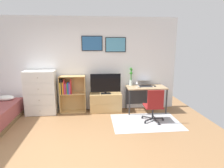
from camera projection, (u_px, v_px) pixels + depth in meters
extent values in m
plane|color=#936B44|center=(62.00, 154.00, 3.47)|extent=(7.20, 7.20, 0.00)
cube|color=white|center=(72.00, 65.00, 5.56)|extent=(6.12, 0.06, 2.70)
cube|color=black|center=(92.00, 43.00, 5.44)|extent=(0.59, 0.02, 0.42)
cube|color=#285B93|center=(92.00, 43.00, 5.43)|extent=(0.55, 0.01, 0.38)
cube|color=black|center=(116.00, 45.00, 5.51)|extent=(0.59, 0.02, 0.42)
cube|color=#4C93B7|center=(116.00, 45.00, 5.50)|extent=(0.55, 0.01, 0.38)
cube|color=#B2B7BC|center=(146.00, 122.00, 4.89)|extent=(1.70, 1.20, 0.01)
ellipsoid|color=white|center=(6.00, 98.00, 5.24)|extent=(0.44, 0.29, 0.14)
cube|color=white|center=(41.00, 93.00, 5.36)|extent=(0.83, 0.42, 1.23)
cube|color=silver|center=(40.00, 111.00, 5.24)|extent=(0.79, 0.01, 0.29)
sphere|color=#A59E8C|center=(40.00, 111.00, 5.23)|extent=(0.03, 0.03, 0.03)
cube|color=silver|center=(39.00, 100.00, 5.18)|extent=(0.79, 0.01, 0.29)
sphere|color=#A59E8C|center=(39.00, 100.00, 5.17)|extent=(0.03, 0.03, 0.03)
cube|color=silver|center=(38.00, 89.00, 5.12)|extent=(0.79, 0.01, 0.29)
sphere|color=#A59E8C|center=(38.00, 89.00, 5.10)|extent=(0.03, 0.03, 0.03)
cube|color=silver|center=(37.00, 78.00, 5.06)|extent=(0.79, 0.01, 0.29)
sphere|color=#A59E8C|center=(37.00, 78.00, 5.04)|extent=(0.03, 0.03, 0.03)
cube|color=tan|center=(60.00, 95.00, 5.49)|extent=(0.02, 0.30, 1.06)
cube|color=tan|center=(85.00, 94.00, 5.55)|extent=(0.02, 0.30, 1.06)
cube|color=tan|center=(73.00, 111.00, 5.63)|extent=(0.73, 0.30, 0.02)
cube|color=tan|center=(73.00, 93.00, 5.52)|extent=(0.69, 0.30, 0.02)
cube|color=tan|center=(72.00, 76.00, 5.41)|extent=(0.69, 0.30, 0.02)
cube|color=tan|center=(73.00, 93.00, 5.66)|extent=(0.73, 0.01, 1.06)
cube|color=gold|center=(61.00, 88.00, 5.40)|extent=(0.03, 0.17, 0.34)
cube|color=black|center=(62.00, 86.00, 5.42)|extent=(0.02, 0.23, 0.42)
cube|color=orange|center=(63.00, 88.00, 5.41)|extent=(0.03, 0.18, 0.34)
cube|color=red|center=(64.00, 87.00, 5.40)|extent=(0.03, 0.18, 0.40)
cube|color=#8C388C|center=(65.00, 89.00, 5.44)|extent=(0.02, 0.22, 0.30)
cube|color=red|center=(66.00, 88.00, 5.43)|extent=(0.02, 0.21, 0.33)
cube|color=#2D8C4C|center=(67.00, 88.00, 5.44)|extent=(0.02, 0.21, 0.32)
cube|color=#1E519E|center=(68.00, 88.00, 5.43)|extent=(0.03, 0.19, 0.33)
cube|color=#8C388C|center=(70.00, 88.00, 5.44)|extent=(0.04, 0.21, 0.32)
cube|color=red|center=(71.00, 86.00, 5.42)|extent=(0.02, 0.18, 0.43)
cube|color=tan|center=(106.00, 102.00, 5.62)|extent=(0.91, 0.40, 0.54)
cube|color=tan|center=(106.00, 105.00, 5.42)|extent=(0.91, 0.01, 0.02)
cube|color=black|center=(106.00, 93.00, 5.54)|extent=(0.28, 0.16, 0.02)
cube|color=black|center=(106.00, 92.00, 5.53)|extent=(0.06, 0.04, 0.05)
cube|color=black|center=(106.00, 83.00, 5.48)|extent=(0.86, 0.02, 0.53)
cube|color=black|center=(106.00, 83.00, 5.46)|extent=(0.83, 0.01, 0.50)
cube|color=tan|center=(146.00, 87.00, 5.54)|extent=(1.12, 0.59, 0.03)
cube|color=#2D2D30|center=(129.00, 103.00, 5.30)|extent=(0.03, 0.03, 0.71)
cube|color=#2D2D30|center=(166.00, 102.00, 5.41)|extent=(0.03, 0.03, 0.71)
cube|color=#2D2D30|center=(126.00, 97.00, 5.82)|extent=(0.03, 0.03, 0.71)
cube|color=#2D2D30|center=(160.00, 97.00, 5.93)|extent=(0.03, 0.03, 0.71)
cube|color=#2D2D30|center=(143.00, 96.00, 5.89)|extent=(1.06, 0.02, 0.50)
cylinder|color=#232326|center=(163.00, 120.00, 4.99)|extent=(0.05, 0.05, 0.05)
cube|color=#232326|center=(158.00, 118.00, 4.97)|extent=(0.28, 0.04, 0.02)
cylinder|color=#232326|center=(153.00, 116.00, 5.24)|extent=(0.05, 0.05, 0.05)
cube|color=#232326|center=(153.00, 116.00, 5.09)|extent=(0.12, 0.27, 0.02)
cylinder|color=#232326|center=(142.00, 118.00, 5.12)|extent=(0.05, 0.05, 0.05)
cube|color=#232326|center=(147.00, 117.00, 5.03)|extent=(0.24, 0.20, 0.02)
cylinder|color=#232326|center=(145.00, 123.00, 4.79)|extent=(0.05, 0.05, 0.05)
cube|color=#232326|center=(149.00, 120.00, 4.87)|extent=(0.25, 0.18, 0.02)
cylinder|color=#232326|center=(159.00, 124.00, 4.72)|extent=(0.05, 0.05, 0.05)
cube|color=#232326|center=(156.00, 120.00, 4.83)|extent=(0.11, 0.28, 0.02)
cylinder|color=#232326|center=(153.00, 112.00, 4.93)|extent=(0.04, 0.04, 0.30)
cube|color=maroon|center=(153.00, 106.00, 4.89)|extent=(0.45, 0.45, 0.03)
cube|color=maroon|center=(156.00, 99.00, 4.65)|extent=(0.40, 0.05, 0.45)
cube|color=#B7B7BC|center=(145.00, 86.00, 5.57)|extent=(0.40, 0.28, 0.01)
cube|color=black|center=(146.00, 86.00, 5.56)|extent=(0.38, 0.26, 0.00)
cube|color=#B7B7BC|center=(144.00, 81.00, 5.70)|extent=(0.40, 0.26, 0.08)
cube|color=#234C5B|center=(144.00, 81.00, 5.70)|extent=(0.38, 0.24, 0.06)
ellipsoid|color=#262628|center=(155.00, 86.00, 5.54)|extent=(0.06, 0.10, 0.03)
cylinder|color=silver|center=(131.00, 83.00, 5.69)|extent=(0.09, 0.09, 0.16)
cylinder|color=#3D8438|center=(131.00, 79.00, 5.66)|extent=(0.01, 0.01, 0.32)
sphere|color=#308B2C|center=(131.00, 73.00, 5.63)|extent=(0.07, 0.07, 0.07)
cylinder|color=#3D8438|center=(131.00, 77.00, 5.67)|extent=(0.01, 0.01, 0.41)
sphere|color=#308B2C|center=(131.00, 70.00, 5.63)|extent=(0.07, 0.07, 0.07)
cylinder|color=#3D8438|center=(131.00, 79.00, 5.67)|extent=(0.01, 0.01, 0.31)
sphere|color=#308B2C|center=(131.00, 73.00, 5.64)|extent=(0.07, 0.07, 0.07)
cylinder|color=#3D8438|center=(131.00, 76.00, 5.64)|extent=(0.01, 0.01, 0.45)
sphere|color=#308B2C|center=(131.00, 69.00, 5.60)|extent=(0.07, 0.07, 0.07)
cylinder|color=#3D8438|center=(131.00, 78.00, 5.66)|extent=(0.01, 0.01, 0.33)
sphere|color=#308B2C|center=(131.00, 73.00, 5.62)|extent=(0.07, 0.07, 0.07)
cylinder|color=silver|center=(137.00, 87.00, 5.43)|extent=(0.06, 0.06, 0.01)
cylinder|color=silver|center=(137.00, 86.00, 5.42)|extent=(0.01, 0.01, 0.10)
cone|color=silver|center=(137.00, 83.00, 5.40)|extent=(0.07, 0.07, 0.07)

